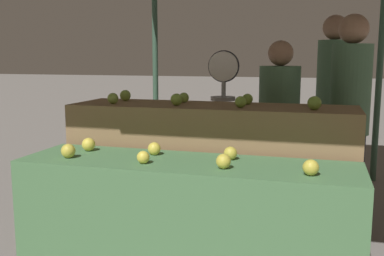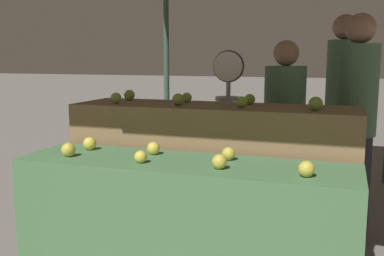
{
  "view_description": "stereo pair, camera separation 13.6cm",
  "coord_description": "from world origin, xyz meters",
  "px_view_note": "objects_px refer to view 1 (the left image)",
  "views": [
    {
      "loc": [
        0.75,
        -2.43,
        1.42
      ],
      "look_at": [
        -0.05,
        0.3,
        0.97
      ],
      "focal_mm": 42.0,
      "sensor_mm": 36.0,
      "label": 1
    },
    {
      "loc": [
        0.88,
        -2.39,
        1.42
      ],
      "look_at": [
        -0.05,
        0.3,
        0.97
      ],
      "focal_mm": 42.0,
      "sensor_mm": 36.0,
      "label": 2
    }
  ],
  "objects_px": {
    "person_customer_left": "(350,107)",
    "person_customer_right": "(332,92)",
    "produce_scale": "(223,102)",
    "person_vendor_at_scale": "(279,121)"
  },
  "relations": [
    {
      "from": "person_customer_left",
      "to": "person_customer_right",
      "type": "relative_size",
      "value": 0.96
    },
    {
      "from": "produce_scale",
      "to": "person_vendor_at_scale",
      "type": "relative_size",
      "value": 0.95
    },
    {
      "from": "produce_scale",
      "to": "person_vendor_at_scale",
      "type": "xyz_separation_m",
      "value": [
        0.43,
        0.17,
        -0.16
      ]
    },
    {
      "from": "person_customer_left",
      "to": "produce_scale",
      "type": "bearing_deg",
      "value": -13.8
    },
    {
      "from": "produce_scale",
      "to": "person_customer_right",
      "type": "bearing_deg",
      "value": 51.64
    },
    {
      "from": "person_vendor_at_scale",
      "to": "person_customer_left",
      "type": "distance_m",
      "value": 0.57
    },
    {
      "from": "produce_scale",
      "to": "person_customer_left",
      "type": "relative_size",
      "value": 0.84
    },
    {
      "from": "person_vendor_at_scale",
      "to": "person_customer_left",
      "type": "relative_size",
      "value": 0.89
    },
    {
      "from": "person_customer_left",
      "to": "person_vendor_at_scale",
      "type": "bearing_deg",
      "value": -21.6
    },
    {
      "from": "produce_scale",
      "to": "person_vendor_at_scale",
      "type": "height_order",
      "value": "person_vendor_at_scale"
    }
  ]
}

